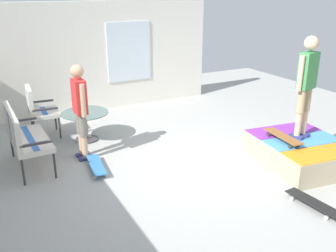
{
  "coord_description": "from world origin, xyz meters",
  "views": [
    {
      "loc": [
        -4.86,
        3.02,
        2.84
      ],
      "look_at": [
        0.25,
        0.34,
        0.7
      ],
      "focal_mm": 40.47,
      "sensor_mm": 36.0,
      "label": 1
    }
  ],
  "objects_px": {
    "patio_table": "(85,121)",
    "person_skater": "(307,80)",
    "patio_bench": "(22,134)",
    "skateboard_by_bench": "(96,165)",
    "skateboard_spare": "(313,202)",
    "person_watching": "(80,106)",
    "patio_chair_near_house": "(37,107)",
    "skateboard_on_ramp": "(283,137)",
    "skate_ramp": "(302,152)"
  },
  "relations": [
    {
      "from": "patio_bench",
      "to": "patio_table",
      "type": "bearing_deg",
      "value": -59.29
    },
    {
      "from": "person_watching",
      "to": "patio_bench",
      "type": "bearing_deg",
      "value": 87.3
    },
    {
      "from": "skateboard_by_bench",
      "to": "person_skater",
      "type": "bearing_deg",
      "value": -110.8
    },
    {
      "from": "patio_chair_near_house",
      "to": "skateboard_by_bench",
      "type": "xyz_separation_m",
      "value": [
        -1.94,
        -0.54,
        -0.53
      ]
    },
    {
      "from": "skate_ramp",
      "to": "skateboard_on_ramp",
      "type": "distance_m",
      "value": 0.48
    },
    {
      "from": "patio_bench",
      "to": "skateboard_by_bench",
      "type": "relative_size",
      "value": 1.54
    },
    {
      "from": "skateboard_by_bench",
      "to": "skateboard_on_ramp",
      "type": "distance_m",
      "value": 3.11
    },
    {
      "from": "patio_chair_near_house",
      "to": "skateboard_spare",
      "type": "xyz_separation_m",
      "value": [
        -4.41,
        -2.79,
        -0.53
      ]
    },
    {
      "from": "patio_chair_near_house",
      "to": "person_skater",
      "type": "bearing_deg",
      "value": -130.1
    },
    {
      "from": "skateboard_on_ramp",
      "to": "patio_bench",
      "type": "bearing_deg",
      "value": 64.34
    },
    {
      "from": "skateboard_spare",
      "to": "skateboard_by_bench",
      "type": "bearing_deg",
      "value": 42.39
    },
    {
      "from": "patio_table",
      "to": "skateboard_spare",
      "type": "height_order",
      "value": "patio_table"
    },
    {
      "from": "person_watching",
      "to": "skateboard_on_ramp",
      "type": "relative_size",
      "value": 2.03
    },
    {
      "from": "patio_chair_near_house",
      "to": "skateboard_on_ramp",
      "type": "height_order",
      "value": "patio_chair_near_house"
    },
    {
      "from": "patio_chair_near_house",
      "to": "skateboard_on_ramp",
      "type": "distance_m",
      "value": 4.63
    },
    {
      "from": "patio_chair_near_house",
      "to": "person_watching",
      "type": "height_order",
      "value": "person_watching"
    },
    {
      "from": "patio_bench",
      "to": "person_watching",
      "type": "relative_size",
      "value": 0.76
    },
    {
      "from": "skateboard_spare",
      "to": "skate_ramp",
      "type": "bearing_deg",
      "value": -40.2
    },
    {
      "from": "patio_table",
      "to": "person_watching",
      "type": "relative_size",
      "value": 0.54
    },
    {
      "from": "skateboard_on_ramp",
      "to": "patio_table",
      "type": "bearing_deg",
      "value": 45.24
    },
    {
      "from": "patio_table",
      "to": "skateboard_by_bench",
      "type": "height_order",
      "value": "patio_table"
    },
    {
      "from": "patio_table",
      "to": "patio_chair_near_house",
      "type": "bearing_deg",
      "value": 51.33
    },
    {
      "from": "patio_bench",
      "to": "skateboard_on_ramp",
      "type": "relative_size",
      "value": 1.55
    },
    {
      "from": "skateboard_spare",
      "to": "person_skater",
      "type": "bearing_deg",
      "value": -37.92
    },
    {
      "from": "skate_ramp",
      "to": "patio_bench",
      "type": "xyz_separation_m",
      "value": [
        1.97,
        4.19,
        0.41
      ]
    },
    {
      "from": "skate_ramp",
      "to": "skateboard_by_bench",
      "type": "xyz_separation_m",
      "value": [
        1.37,
        3.18,
        -0.12
      ]
    },
    {
      "from": "patio_bench",
      "to": "person_skater",
      "type": "distance_m",
      "value": 4.67
    },
    {
      "from": "patio_bench",
      "to": "skateboard_spare",
      "type": "height_order",
      "value": "patio_bench"
    },
    {
      "from": "skateboard_on_ramp",
      "to": "person_skater",
      "type": "bearing_deg",
      "value": -87.17
    },
    {
      "from": "skate_ramp",
      "to": "skateboard_by_bench",
      "type": "distance_m",
      "value": 3.46
    },
    {
      "from": "person_watching",
      "to": "person_skater",
      "type": "height_order",
      "value": "person_skater"
    },
    {
      "from": "skate_ramp",
      "to": "skateboard_by_bench",
      "type": "bearing_deg",
      "value": 66.72
    },
    {
      "from": "skate_ramp",
      "to": "patio_bench",
      "type": "relative_size",
      "value": 1.63
    },
    {
      "from": "patio_bench",
      "to": "skateboard_spare",
      "type": "distance_m",
      "value": 4.51
    },
    {
      "from": "skate_ramp",
      "to": "patio_chair_near_house",
      "type": "height_order",
      "value": "patio_chair_near_house"
    },
    {
      "from": "skateboard_by_bench",
      "to": "patio_table",
      "type": "bearing_deg",
      "value": -9.53
    },
    {
      "from": "patio_table",
      "to": "person_skater",
      "type": "xyz_separation_m",
      "value": [
        -2.55,
        -2.99,
        1.01
      ]
    },
    {
      "from": "patio_bench",
      "to": "skateboard_by_bench",
      "type": "height_order",
      "value": "patio_bench"
    },
    {
      "from": "skate_ramp",
      "to": "person_skater",
      "type": "bearing_deg",
      "value": -15.59
    },
    {
      "from": "patio_bench",
      "to": "patio_chair_near_house",
      "type": "height_order",
      "value": "same"
    },
    {
      "from": "person_skater",
      "to": "skateboard_spare",
      "type": "xyz_separation_m",
      "value": [
        -1.24,
        0.97,
        -1.32
      ]
    },
    {
      "from": "patio_table",
      "to": "person_skater",
      "type": "relative_size",
      "value": 0.53
    },
    {
      "from": "person_skater",
      "to": "skateboard_spare",
      "type": "distance_m",
      "value": 2.06
    },
    {
      "from": "skateboard_spare",
      "to": "skateboard_on_ramp",
      "type": "relative_size",
      "value": 1.0
    },
    {
      "from": "skateboard_by_bench",
      "to": "patio_chair_near_house",
      "type": "bearing_deg",
      "value": 15.56
    },
    {
      "from": "patio_chair_near_house",
      "to": "person_watching",
      "type": "distance_m",
      "value": 1.52
    },
    {
      "from": "skate_ramp",
      "to": "patio_chair_near_house",
      "type": "xyz_separation_m",
      "value": [
        3.31,
        3.72,
        0.4
      ]
    },
    {
      "from": "skateboard_by_bench",
      "to": "skateboard_on_ramp",
      "type": "xyz_separation_m",
      "value": [
        -1.24,
        -2.82,
        0.42
      ]
    },
    {
      "from": "patio_bench",
      "to": "skateboard_by_bench",
      "type": "distance_m",
      "value": 1.29
    },
    {
      "from": "patio_table",
      "to": "skateboard_on_ramp",
      "type": "relative_size",
      "value": 1.1
    }
  ]
}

